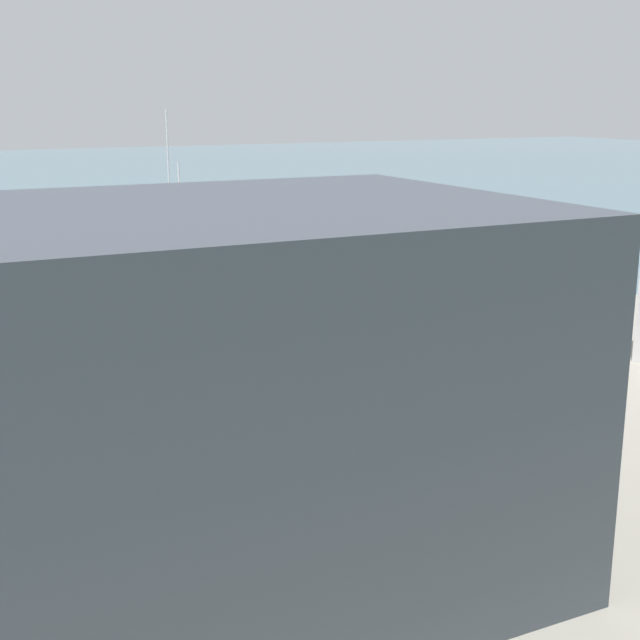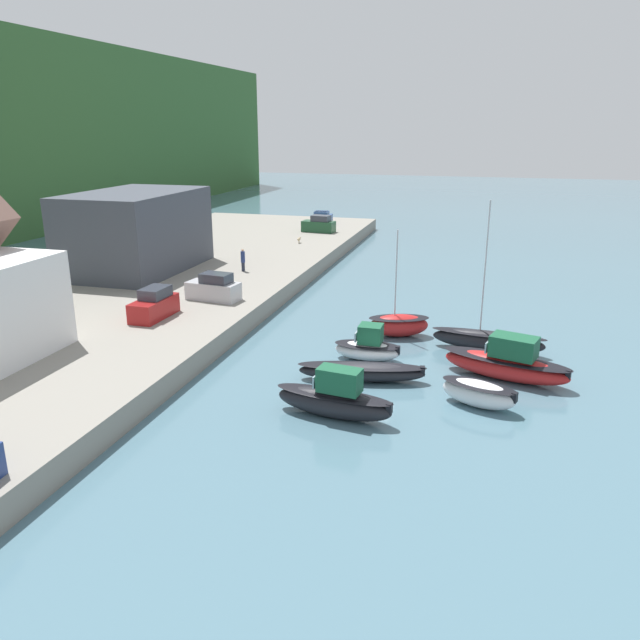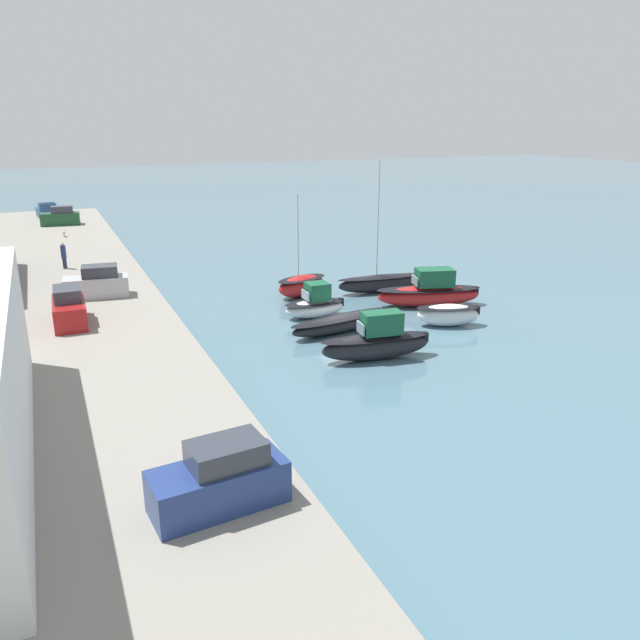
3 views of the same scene
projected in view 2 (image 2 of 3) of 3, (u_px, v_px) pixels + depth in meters
The scene contains 16 objects.
ground_plane at pixel (373, 375), 38.54m from camera, with size 320.00×320.00×0.00m, color slate.
quay_promenade at pixel (50, 331), 44.35m from camera, with size 111.54×25.94×1.51m.
yacht_club_building at pixel (137, 231), 58.74m from camera, with size 14.17×8.94×7.37m.
moored_boat_0 at pixel (335, 399), 32.71m from camera, with size 2.49×6.71×2.78m.
moored_boat_1 at pixel (362, 371), 37.52m from camera, with size 2.97×7.93×1.10m.
moored_boat_2 at pixel (368, 347), 40.80m from camera, with size 1.96×4.35×2.42m.
moored_boat_3 at pixel (399, 325), 45.42m from camera, with size 3.34×4.82×7.82m.
moored_boat_4 at pixel (479, 393), 34.03m from camera, with size 2.96×4.52×1.48m.
moored_boat_5 at pixel (507, 363), 37.66m from camera, with size 4.34×8.06×2.78m.
moored_boat_6 at pixel (488, 340), 42.45m from camera, with size 2.20×7.76×10.19m.
parked_car_0 at pixel (154, 305), 44.71m from camera, with size 4.24×1.90×2.16m.
parked_car_1 at pixel (319, 225), 80.58m from camera, with size 2.21×4.36×2.16m.
parked_car_2 at pixel (214, 288), 49.27m from camera, with size 2.28×4.38×2.16m.
pickup_truck_1 at pixel (323, 218), 87.07m from camera, with size 4.90×2.42×1.90m.
person_on_quay at pixel (243, 260), 58.83m from camera, with size 0.40×0.40×2.14m.
dog_on_quay at pixel (299, 239), 73.15m from camera, with size 0.87×0.32×0.68m.
Camera 2 is at (-35.32, -6.48, 14.78)m, focal length 35.00 mm.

